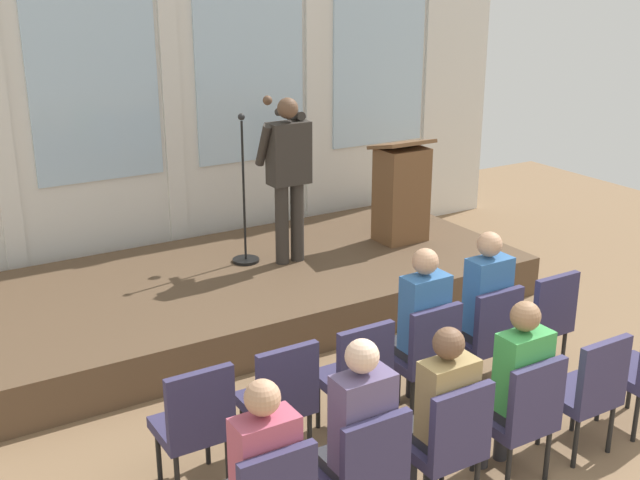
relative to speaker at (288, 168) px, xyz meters
name	(u,v)px	position (x,y,z in m)	size (l,w,h in m)	color
rear_partition	(180,95)	(-0.51, 1.53, 0.58)	(9.01, 0.14, 3.86)	silver
stage_platform	(243,291)	(-0.56, -0.03, -1.20)	(5.75, 2.54, 0.42)	brown
speaker	(288,168)	(0.00, 0.00, 0.00)	(0.52, 0.69, 1.71)	#332D28
mic_stand	(245,231)	(-0.40, 0.21, -0.66)	(0.28, 0.28, 1.55)	black
lectern	(401,192)	(1.40, -0.05, -0.44)	(0.60, 0.48, 1.16)	brown
chair_r0_c0	(195,420)	(-2.15, -2.59, -0.88)	(0.46, 0.44, 0.94)	black
chair_r0_c1	(280,395)	(-1.51, -2.59, -0.88)	(0.46, 0.44, 0.94)	black
chair_r0_c2	(357,372)	(-0.88, -2.59, -0.88)	(0.46, 0.44, 0.94)	black
chair_r0_c3	(425,352)	(-0.24, -2.59, -0.88)	(0.46, 0.44, 0.94)	black
audience_r0_c3	(420,322)	(-0.24, -2.51, -0.66)	(0.36, 0.39, 1.36)	#2D2D33
chair_r0_c4	(487,333)	(0.39, -2.59, -0.88)	(0.46, 0.44, 0.94)	black
audience_r0_c4	(483,304)	(0.39, -2.51, -0.65)	(0.36, 0.39, 1.38)	#2D2D33
chair_r0_c5	(544,317)	(1.02, -2.59, -0.88)	(0.46, 0.44, 0.94)	black
audience_r1_c0	(261,470)	(-2.15, -3.54, -0.69)	(0.36, 0.39, 1.29)	#2D2D33
chair_r1_c1	(365,471)	(-1.51, -3.63, -0.88)	(0.46, 0.44, 0.94)	black
audience_r1_c1	(358,432)	(-1.51, -3.55, -0.65)	(0.36, 0.39, 1.37)	#2D2D33
chair_r1_c2	(448,440)	(-0.88, -3.63, -0.88)	(0.46, 0.44, 0.94)	black
audience_r1_c2	(441,409)	(-0.88, -3.54, -0.69)	(0.36, 0.39, 1.28)	#2D2D33
chair_r1_c3	(522,412)	(-0.24, -3.63, -0.88)	(0.46, 0.44, 0.94)	black
audience_r1_c3	(516,381)	(-0.24, -3.54, -0.68)	(0.36, 0.39, 1.31)	#2D2D33
chair_r1_c4	(588,388)	(0.39, -3.63, -0.88)	(0.46, 0.44, 0.94)	black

